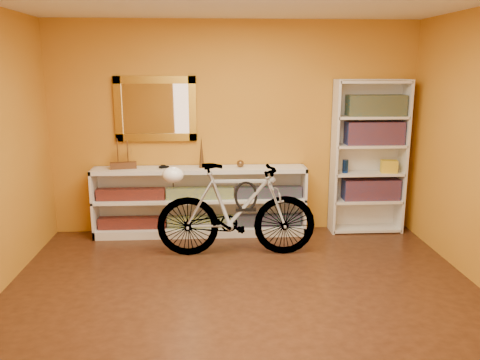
{
  "coord_description": "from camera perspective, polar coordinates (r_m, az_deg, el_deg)",
  "views": [
    {
      "loc": [
        -0.27,
        -4.04,
        2.05
      ],
      "look_at": [
        0.0,
        0.7,
        0.95
      ],
      "focal_mm": 36.74,
      "sensor_mm": 36.0,
      "label": 1
    }
  ],
  "objects": [
    {
      "name": "floor",
      "position": [
        4.54,
        0.52,
        -13.87
      ],
      "size": [
        4.5,
        4.0,
        0.01
      ],
      "primitive_type": "cube",
      "color": "#33190E",
      "rests_on": "ground"
    },
    {
      "name": "back_wall",
      "position": [
        6.1,
        -0.7,
        5.99
      ],
      "size": [
        4.5,
        0.01,
        2.6
      ],
      "primitive_type": "cube",
      "color": "#BA731B",
      "rests_on": "ground"
    },
    {
      "name": "gilt_mirror",
      "position": [
        6.06,
        -9.79,
        8.14
      ],
      "size": [
        0.98,
        0.06,
        0.78
      ],
      "primitive_type": "cube",
      "color": "olive",
      "rests_on": "back_wall"
    },
    {
      "name": "wall_socket",
      "position": [
        6.4,
        7.43,
        -3.4
      ],
      "size": [
        0.09,
        0.02,
        0.09
      ],
      "primitive_type": "cube",
      "color": "silver",
      "rests_on": "back_wall"
    },
    {
      "name": "console_unit",
      "position": [
        6.08,
        -4.63,
        -2.49
      ],
      "size": [
        2.6,
        0.35,
        0.85
      ],
      "primitive_type": null,
      "color": "silver",
      "rests_on": "floor"
    },
    {
      "name": "cd_row_lower",
      "position": [
        6.13,
        -4.59,
        -4.84
      ],
      "size": [
        2.5,
        0.13,
        0.14
      ],
      "primitive_type": "cube",
      "color": "black",
      "rests_on": "console_unit"
    },
    {
      "name": "cd_row_upper",
      "position": [
        6.03,
        -4.66,
        -1.54
      ],
      "size": [
        2.5,
        0.13,
        0.14
      ],
      "primitive_type": "cube",
      "color": "navy",
      "rests_on": "console_unit"
    },
    {
      "name": "model_ship",
      "position": [
        6.04,
        -13.46,
        3.01
      ],
      "size": [
        0.33,
        0.17,
        0.37
      ],
      "primitive_type": null,
      "rotation": [
        0.0,
        0.0,
        0.19
      ],
      "color": "#452613",
      "rests_on": "console_unit"
    },
    {
      "name": "toy_car",
      "position": [
        6.01,
        -8.8,
        1.38
      ],
      "size": [
        0.0,
        0.0,
        0.0
      ],
      "primitive_type": "imported",
      "rotation": [
        0.0,
        0.0,
        1.94
      ],
      "color": "black",
      "rests_on": "console_unit"
    },
    {
      "name": "bronze_ornament",
      "position": [
        5.94,
        -4.5,
        3.26
      ],
      "size": [
        0.07,
        0.07,
        0.39
      ],
      "primitive_type": "cone",
      "color": "brown",
      "rests_on": "console_unit"
    },
    {
      "name": "decorative_orb",
      "position": [
        5.98,
        0.04,
        1.91
      ],
      "size": [
        0.09,
        0.09,
        0.09
      ],
      "primitive_type": "sphere",
      "color": "brown",
      "rests_on": "console_unit"
    },
    {
      "name": "bookcase",
      "position": [
        6.29,
        14.72,
        2.55
      ],
      "size": [
        0.9,
        0.3,
        1.9
      ],
      "primitive_type": null,
      "color": "silver",
      "rests_on": "floor"
    },
    {
      "name": "book_row_a",
      "position": [
        6.39,
        14.94,
        -1.03
      ],
      "size": [
        0.7,
        0.22,
        0.26
      ],
      "primitive_type": "cube",
      "color": "maroon",
      "rests_on": "bookcase"
    },
    {
      "name": "book_row_b",
      "position": [
        6.26,
        15.32,
        5.29
      ],
      "size": [
        0.7,
        0.22,
        0.28
      ],
      "primitive_type": "cube",
      "color": "maroon",
      "rests_on": "bookcase"
    },
    {
      "name": "book_row_c",
      "position": [
        6.22,
        15.5,
        8.35
      ],
      "size": [
        0.7,
        0.22,
        0.25
      ],
      "primitive_type": "cube",
      "color": "#164450",
      "rests_on": "bookcase"
    },
    {
      "name": "travel_mug",
      "position": [
        6.2,
        12.13,
        1.58
      ],
      "size": [
        0.07,
        0.07,
        0.16
      ],
      "primitive_type": "cylinder",
      "color": "navy",
      "rests_on": "bookcase"
    },
    {
      "name": "red_tin",
      "position": [
        6.18,
        13.18,
        8.22
      ],
      "size": [
        0.2,
        0.2,
        0.2
      ],
      "primitive_type": "cube",
      "rotation": [
        0.0,
        0.0,
        0.33
      ],
      "color": "maroon",
      "rests_on": "bookcase"
    },
    {
      "name": "yellow_bag",
      "position": [
        6.35,
        16.92,
        1.52
      ],
      "size": [
        0.22,
        0.16,
        0.15
      ],
      "primitive_type": "cube",
      "rotation": [
        0.0,
        0.0,
        -0.18
      ],
      "color": "gold",
      "rests_on": "bookcase"
    },
    {
      "name": "bicycle",
      "position": [
        5.37,
        -0.43,
        -3.48
      ],
      "size": [
        0.48,
        1.78,
        1.04
      ],
      "primitive_type": "imported",
      "rotation": [
        0.0,
        0.0,
        1.56
      ],
      "color": "silver",
      "rests_on": "floor"
    },
    {
      "name": "helmet",
      "position": [
        5.29,
        -7.8,
        0.59
      ],
      "size": [
        0.23,
        0.22,
        0.17
      ],
      "primitive_type": "ellipsoid",
      "color": "white",
      "rests_on": "bicycle"
    },
    {
      "name": "u_lock",
      "position": [
        5.33,
        0.69,
        -1.85
      ],
      "size": [
        0.25,
        0.03,
        0.25
      ],
      "primitive_type": "torus",
      "rotation": [
        1.57,
        0.0,
        0.0
      ],
      "color": "black",
      "rests_on": "bicycle"
    }
  ]
}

